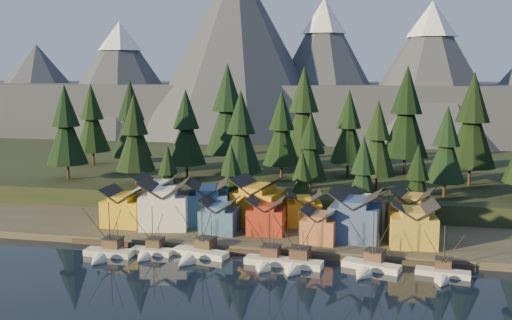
% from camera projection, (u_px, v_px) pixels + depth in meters
% --- Properties ---
extents(ground, '(500.00, 500.00, 0.00)m').
position_uv_depth(ground, '(241.00, 282.00, 96.83)').
color(ground, black).
rests_on(ground, ground).
extents(shore_strip, '(400.00, 50.00, 1.50)m').
position_uv_depth(shore_strip, '(280.00, 220.00, 135.41)').
color(shore_strip, '#3E3A2D').
rests_on(shore_strip, ground).
extents(hillside, '(420.00, 100.00, 6.00)m').
position_uv_depth(hillside, '(306.00, 175.00, 183.44)').
color(hillside, black).
rests_on(hillside, ground).
extents(dock, '(80.00, 4.00, 1.00)m').
position_uv_depth(dock, '(261.00, 251.00, 112.71)').
color(dock, '#41392F').
rests_on(dock, ground).
extents(mountain_ridge, '(560.00, 190.00, 90.00)m').
position_uv_depth(mountain_ridge, '(327.00, 91.00, 300.40)').
color(mountain_ridge, '#414654').
rests_on(mountain_ridge, ground).
extents(boat_0, '(9.82, 10.67, 11.74)m').
position_uv_depth(boat_0, '(106.00, 246.00, 109.81)').
color(boat_0, beige).
rests_on(boat_0, ground).
extents(boat_1, '(8.76, 9.44, 10.51)m').
position_uv_depth(boat_1, '(150.00, 245.00, 111.06)').
color(boat_1, silver).
rests_on(boat_1, ground).
extents(boat_2, '(11.85, 12.47, 12.01)m').
position_uv_depth(boat_2, '(197.00, 247.00, 109.46)').
color(boat_2, silver).
rests_on(boat_2, ground).
extents(boat_3, '(9.22, 9.88, 11.63)m').
position_uv_depth(boat_3, '(267.00, 253.00, 104.98)').
color(boat_3, beige).
rests_on(boat_3, ground).
extents(boat_4, '(9.77, 10.40, 12.05)m').
position_uv_depth(boat_4, '(296.00, 256.00, 103.42)').
color(boat_4, silver).
rests_on(boat_4, ground).
extents(boat_5, '(11.17, 11.61, 11.55)m').
position_uv_depth(boat_5, '(369.00, 260.00, 102.18)').
color(boat_5, silver).
rests_on(boat_5, ground).
extents(boat_6, '(9.80, 10.44, 9.83)m').
position_uv_depth(boat_6, '(443.00, 268.00, 98.89)').
color(boat_6, beige).
rests_on(boat_6, ground).
extents(house_front_0, '(8.63, 8.16, 8.60)m').
position_uv_depth(house_front_0, '(125.00, 205.00, 127.21)').
color(house_front_0, gold).
rests_on(house_front_0, shore_strip).
extents(house_front_1, '(11.91, 11.59, 10.61)m').
position_uv_depth(house_front_1, '(165.00, 203.00, 125.33)').
color(house_front_1, white).
rests_on(house_front_1, shore_strip).
extents(house_front_2, '(7.67, 7.73, 7.40)m').
position_uv_depth(house_front_2, '(220.00, 214.00, 121.70)').
color(house_front_2, '#375F84').
rests_on(house_front_2, shore_strip).
extents(house_front_3, '(7.80, 7.45, 7.76)m').
position_uv_depth(house_front_3, '(266.00, 214.00, 120.96)').
color(house_front_3, maroon).
rests_on(house_front_3, shore_strip).
extents(house_front_4, '(7.58, 8.06, 6.98)m').
position_uv_depth(house_front_4, '(320.00, 224.00, 114.88)').
color(house_front_4, '#A6633B').
rests_on(house_front_4, shore_strip).
extents(house_front_5, '(10.90, 10.14, 10.29)m').
position_uv_depth(house_front_5, '(355.00, 214.00, 115.66)').
color(house_front_5, '#334A7A').
rests_on(house_front_5, shore_strip).
extents(house_front_6, '(9.53, 9.08, 8.89)m').
position_uv_depth(house_front_6, '(413.00, 222.00, 112.03)').
color(house_front_6, gold).
rests_on(house_front_6, shore_strip).
extents(house_back_0, '(10.68, 10.34, 10.48)m').
position_uv_depth(house_back_0, '(158.00, 196.00, 132.35)').
color(house_back_0, beige).
rests_on(house_back_0, shore_strip).
extents(house_back_1, '(10.65, 10.73, 9.97)m').
position_uv_depth(house_back_1, '(208.00, 201.00, 128.67)').
color(house_back_1, '#385C85').
rests_on(house_back_1, shore_strip).
extents(house_back_2, '(11.73, 11.10, 10.67)m').
position_uv_depth(house_back_2, '(258.00, 200.00, 128.08)').
color(house_back_2, '#C58F1B').
rests_on(house_back_2, shore_strip).
extents(house_back_3, '(8.70, 8.03, 7.71)m').
position_uv_depth(house_back_3, '(304.00, 207.00, 127.40)').
color(house_back_3, orange).
rests_on(house_back_3, shore_strip).
extents(house_back_4, '(9.83, 9.60, 8.84)m').
position_uv_depth(house_back_4, '(367.00, 209.00, 123.12)').
color(house_back_4, silver).
rests_on(house_back_4, shore_strip).
extents(house_back_5, '(10.11, 10.19, 9.43)m').
position_uv_depth(house_back_5, '(412.00, 209.00, 121.88)').
color(house_back_5, '#C08A31').
rests_on(house_back_5, shore_strip).
extents(tree_hill_0, '(11.37, 11.37, 26.48)m').
position_uv_depth(tree_hill_0, '(66.00, 128.00, 156.77)').
color(tree_hill_0, '#332319').
rests_on(tree_hill_0, hillside).
extents(tree_hill_1, '(11.81, 11.81, 27.52)m').
position_uv_depth(tree_hill_1, '(131.00, 122.00, 169.71)').
color(tree_hill_1, '#332319').
rests_on(tree_hill_1, hillside).
extents(tree_hill_2, '(10.34, 10.34, 24.08)m').
position_uv_depth(tree_hill_2, '(135.00, 136.00, 148.59)').
color(tree_hill_2, '#332319').
rests_on(tree_hill_2, hillside).
extents(tree_hill_3, '(10.78, 10.78, 25.12)m').
position_uv_depth(tree_hill_3, '(186.00, 130.00, 158.07)').
color(tree_hill_3, '#332319').
rests_on(tree_hill_3, hillside).
extents(tree_hill_4, '(13.88, 13.88, 32.34)m').
position_uv_depth(tree_hill_4, '(228.00, 113.00, 170.35)').
color(tree_hill_4, '#332319').
rests_on(tree_hill_4, hillside).
extents(tree_hill_5, '(10.82, 10.82, 25.19)m').
position_uv_depth(tree_hill_5, '(241.00, 135.00, 144.70)').
color(tree_hill_5, '#332319').
rests_on(tree_hill_5, hillside).
extents(tree_hill_6, '(10.58, 10.58, 24.66)m').
position_uv_depth(tree_hill_6, '(282.00, 131.00, 157.61)').
color(tree_hill_6, '#332319').
rests_on(tree_hill_6, hillside).
extents(tree_hill_7, '(8.55, 8.55, 19.91)m').
position_uv_depth(tree_hill_7, '(310.00, 149.00, 139.51)').
color(tree_hill_7, '#332319').
rests_on(tree_hill_7, hillside).
extents(tree_hill_8, '(10.72, 10.72, 24.97)m').
position_uv_depth(tree_hill_8, '(349.00, 129.00, 160.67)').
color(tree_hill_8, '#332319').
rests_on(tree_hill_8, hillside).
extents(tree_hill_9, '(9.87, 9.87, 22.99)m').
position_uv_depth(tree_hill_9, '(377.00, 141.00, 142.75)').
color(tree_hill_9, '#332319').
rests_on(tree_hill_9, hillside).
extents(tree_hill_10, '(13.60, 13.60, 31.68)m').
position_uv_depth(tree_hill_10, '(406.00, 115.00, 164.58)').
color(tree_hill_10, '#332319').
rests_on(tree_hill_10, hillside).
extents(tree_hill_11, '(9.39, 9.39, 21.87)m').
position_uv_depth(tree_hill_11, '(446.00, 147.00, 134.72)').
color(tree_hill_11, '#332319').
rests_on(tree_hill_11, hillside).
extents(tree_hill_12, '(12.79, 12.79, 29.80)m').
position_uv_depth(tree_hill_12, '(472.00, 124.00, 147.91)').
color(tree_hill_12, '#332319').
rests_on(tree_hill_12, hillside).
extents(tree_hill_15, '(13.55, 13.55, 31.55)m').
position_uv_depth(tree_hill_15, '(304.00, 113.00, 172.67)').
color(tree_hill_15, '#332319').
rests_on(tree_hill_15, hillside).
extents(tree_hill_16, '(11.24, 11.24, 26.20)m').
position_uv_depth(tree_hill_16, '(92.00, 120.00, 183.18)').
color(tree_hill_16, '#332319').
rests_on(tree_hill_16, hillside).
extents(tree_shore_0, '(7.11, 7.11, 16.55)m').
position_uv_depth(tree_shore_0, '(168.00, 175.00, 139.68)').
color(tree_shore_0, '#332319').
rests_on(tree_shore_0, shore_strip).
extents(tree_shore_1, '(7.37, 7.37, 17.18)m').
position_uv_depth(tree_shore_1, '(231.00, 176.00, 136.35)').
color(tree_shore_1, '#332319').
rests_on(tree_shore_1, shore_strip).
extents(tree_shore_2, '(6.98, 6.98, 16.26)m').
position_uv_depth(tree_shore_2, '(302.00, 181.00, 132.94)').
color(tree_shore_2, '#332319').
rests_on(tree_shore_2, shore_strip).
extents(tree_shore_3, '(8.56, 8.56, 19.95)m').
position_uv_depth(tree_shore_3, '(363.00, 175.00, 129.77)').
color(tree_shore_3, '#332319').
rests_on(tree_shore_3, shore_strip).
extents(tree_shore_4, '(7.86, 7.86, 18.31)m').
position_uv_depth(tree_shore_4, '(417.00, 180.00, 127.45)').
color(tree_shore_4, '#332319').
rests_on(tree_shore_4, shore_strip).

